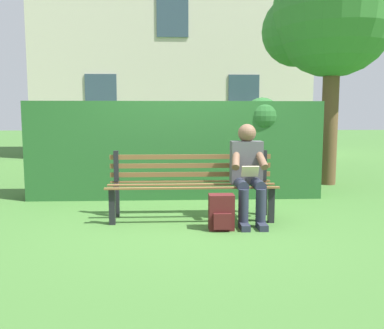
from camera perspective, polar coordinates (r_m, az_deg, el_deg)
ground at (r=5.13m, az=-0.05°, el=-7.60°), size 60.00×60.00×0.00m
park_bench at (r=5.13m, az=-0.10°, el=-2.53°), size 2.05×0.54×0.84m
person_seated at (r=4.99m, az=7.75°, el=-0.79°), size 0.44×0.73×1.17m
hedge_backdrop at (r=6.46m, az=-2.14°, el=2.40°), size 4.47×0.70×1.55m
tree at (r=8.21m, az=18.21°, el=18.57°), size 2.31×2.20×4.16m
building_facade at (r=13.69m, az=-2.70°, el=15.32°), size 8.27×2.91×6.59m
backpack at (r=4.65m, az=4.08°, el=-6.64°), size 0.28×0.25×0.40m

